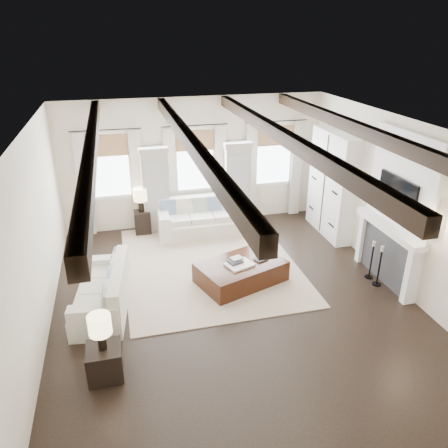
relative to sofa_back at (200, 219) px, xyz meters
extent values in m
plane|color=black|center=(0.02, -3.08, -0.36)|extent=(7.50, 7.50, 0.00)
cube|color=white|center=(0.02, 0.67, 1.24)|extent=(6.50, 0.04, 3.20)
cube|color=white|center=(0.02, -6.83, 1.24)|extent=(6.50, 0.04, 3.20)
cube|color=white|center=(-3.23, -3.08, 1.24)|extent=(0.04, 7.50, 3.20)
cube|color=white|center=(3.27, -3.08, 1.24)|extent=(0.04, 7.50, 3.20)
cube|color=white|center=(0.02, -3.08, 2.84)|extent=(6.50, 7.50, 0.04)
cube|color=black|center=(-2.18, -3.08, 2.72)|extent=(0.16, 7.40, 0.22)
cube|color=black|center=(-0.73, -3.08, 2.72)|extent=(0.16, 7.40, 0.22)
cube|color=black|center=(0.77, -3.08, 2.72)|extent=(0.16, 7.40, 0.22)
cube|color=black|center=(2.22, -3.08, 2.72)|extent=(0.16, 7.40, 0.22)
cube|color=white|center=(-2.03, 0.64, 1.29)|extent=(0.90, 0.03, 1.45)
cube|color=#A8734C|center=(-2.03, 0.58, 1.82)|extent=(0.94, 0.04, 0.50)
cube|color=silver|center=(-2.65, 0.54, 0.91)|extent=(0.28, 0.08, 2.50)
cube|color=silver|center=(-1.41, 0.54, 0.91)|extent=(0.28, 0.08, 2.50)
cylinder|color=black|center=(-2.03, 0.53, 2.19)|extent=(1.60, 0.02, 0.02)
cube|color=white|center=(0.02, 0.64, 1.29)|extent=(0.90, 0.03, 1.45)
cube|color=#A8734C|center=(0.02, 0.58, 1.82)|extent=(0.94, 0.04, 0.50)
cube|color=silver|center=(-0.60, 0.54, 0.91)|extent=(0.28, 0.08, 2.50)
cube|color=silver|center=(0.64, 0.54, 0.91)|extent=(0.28, 0.08, 2.50)
cylinder|color=black|center=(0.02, 0.53, 2.19)|extent=(1.60, 0.02, 0.02)
cube|color=white|center=(2.07, 0.64, 1.29)|extent=(0.90, 0.03, 1.45)
cube|color=#A8734C|center=(2.07, 0.58, 1.82)|extent=(0.94, 0.04, 0.50)
cube|color=silver|center=(1.45, 0.54, 0.91)|extent=(0.28, 0.08, 2.50)
cube|color=silver|center=(2.69, 0.54, 0.91)|extent=(0.28, 0.08, 2.50)
cylinder|color=black|center=(2.07, 0.53, 2.19)|extent=(1.60, 0.02, 0.02)
cube|color=#BEB4A8|center=(-1.00, 0.45, 0.64)|extent=(0.64, 0.38, 2.00)
cube|color=#B2B7BA|center=(-1.00, 0.25, 0.79)|extent=(0.48, 0.02, 1.40)
cube|color=#BEB4A8|center=(-1.00, 0.45, 1.70)|extent=(0.70, 0.42, 0.12)
cube|color=#BEB4A8|center=(1.05, 0.45, 0.64)|extent=(0.64, 0.38, 2.00)
cube|color=#B2B7BA|center=(1.05, 0.25, 0.79)|extent=(0.48, 0.02, 1.40)
cube|color=#BEB4A8|center=(1.05, 0.45, 1.70)|extent=(0.70, 0.42, 0.12)
cube|color=#2D2D30|center=(3.18, -3.08, 0.19)|extent=(0.18, 1.50, 1.10)
cube|color=black|center=(3.15, -3.08, 0.04)|extent=(0.10, 0.90, 0.70)
cube|color=white|center=(3.14, -3.90, 0.19)|extent=(0.26, 0.14, 1.10)
cube|color=white|center=(3.14, -2.26, 0.19)|extent=(0.26, 0.14, 1.10)
cube|color=white|center=(3.11, -3.08, 0.80)|extent=(0.32, 1.90, 0.12)
cube|color=white|center=(3.22, -3.08, 1.74)|extent=(0.10, 1.90, 1.80)
cube|color=black|center=(3.15, -3.08, 1.49)|extent=(0.07, 1.10, 0.64)
cylinder|color=#FFD899|center=(3.17, -4.13, 1.39)|extent=(0.10, 0.10, 0.14)
cube|color=silver|center=(3.07, -0.73, 0.89)|extent=(0.40, 1.70, 2.50)
cube|color=black|center=(2.86, -0.73, 0.89)|extent=(0.01, 0.02, 2.40)
cube|color=#BCA790|center=(-0.12, -1.62, -0.35)|extent=(3.58, 4.25, 0.02)
cube|color=silver|center=(0.00, -0.07, -0.16)|extent=(2.06, 0.94, 0.39)
cube|color=silver|center=(0.00, 0.29, 0.28)|extent=(1.95, 0.23, 0.49)
cube|color=silver|center=(-0.90, -0.06, 0.16)|extent=(0.26, 0.88, 0.25)
cube|color=silver|center=(0.90, -0.07, 0.16)|extent=(0.26, 0.88, 0.25)
cube|color=silver|center=(-0.57, -0.11, 0.10)|extent=(0.55, 0.59, 0.14)
cube|color=silver|center=(0.00, -0.11, 0.10)|extent=(0.55, 0.59, 0.14)
cube|color=silver|center=(0.56, -0.12, 0.10)|extent=(0.55, 0.59, 0.14)
cube|color=slate|center=(-0.73, 0.13, 0.31)|extent=(0.41, 0.22, 0.43)
cube|color=silver|center=(-0.36, 0.13, 0.31)|extent=(0.41, 0.22, 0.43)
cube|color=beige|center=(0.00, 0.12, 0.31)|extent=(0.41, 0.22, 0.43)
cube|color=slate|center=(0.37, 0.12, 0.31)|extent=(0.41, 0.22, 0.43)
cube|color=silver|center=(0.73, 0.12, 0.31)|extent=(0.41, 0.22, 0.43)
cube|color=silver|center=(-2.34, -2.74, -0.17)|extent=(1.10, 2.00, 0.36)
cube|color=silver|center=(-2.01, -2.78, 0.24)|extent=(0.43, 1.83, 0.45)
cube|color=silver|center=(-2.23, -1.91, 0.13)|extent=(0.84, 0.34, 0.24)
cube|color=silver|center=(-2.44, -3.57, 0.13)|extent=(0.84, 0.34, 0.24)
cube|color=silver|center=(-2.32, -2.21, 0.07)|extent=(0.61, 0.57, 0.13)
cube|color=silver|center=(-2.38, -2.73, 0.07)|extent=(0.61, 0.57, 0.13)
cube|color=silver|center=(-2.45, -3.26, 0.07)|extent=(0.61, 0.57, 0.13)
cube|color=slate|center=(-2.08, -2.08, 0.26)|extent=(0.24, 0.40, 0.40)
cube|color=silver|center=(-2.11, -2.35, 0.26)|extent=(0.24, 0.40, 0.40)
cube|color=beige|center=(-2.15, -2.62, 0.26)|extent=(0.24, 0.40, 0.40)
cube|color=slate|center=(-2.18, -2.90, 0.26)|extent=(0.24, 0.40, 0.40)
cube|color=silver|center=(-2.22, -3.17, 0.26)|extent=(0.24, 0.40, 0.40)
cube|color=beige|center=(-2.25, -3.44, 0.26)|extent=(0.24, 0.40, 0.40)
cube|color=black|center=(0.34, -2.46, -0.14)|extent=(1.90, 1.53, 0.43)
cube|color=white|center=(0.27, -2.56, 0.10)|extent=(0.60, 0.53, 0.04)
cube|color=#262628|center=(0.21, -2.50, 0.14)|extent=(0.31, 0.28, 0.04)
cube|color=beige|center=(0.25, -2.43, 0.17)|extent=(0.26, 0.23, 0.03)
cube|color=#262628|center=(0.75, -2.46, 0.09)|extent=(0.29, 0.25, 0.03)
cube|color=black|center=(-2.29, -4.47, -0.11)|extent=(0.50, 0.50, 0.50)
cylinder|color=black|center=(-2.29, -4.47, 0.28)|extent=(0.13, 0.13, 0.27)
cylinder|color=#F9D89E|center=(-2.29, -4.47, 0.56)|extent=(0.33, 0.33, 0.29)
cube|color=black|center=(-1.38, 0.32, -0.07)|extent=(0.38, 0.38, 0.57)
cylinder|color=black|center=(-1.38, 0.32, 0.36)|extent=(0.13, 0.13, 0.29)
cylinder|color=#F9D89E|center=(-1.38, 0.32, 0.66)|extent=(0.34, 0.34, 0.31)
cylinder|color=black|center=(2.92, -3.22, -0.34)|extent=(0.17, 0.17, 0.02)
cylinder|color=black|center=(2.92, -3.22, 0.02)|extent=(0.03, 0.03, 0.76)
cylinder|color=beige|center=(2.92, -3.22, 0.45)|extent=(0.07, 0.07, 0.11)
cylinder|color=black|center=(2.92, -2.94, -0.34)|extent=(0.17, 0.17, 0.02)
cylinder|color=black|center=(2.92, -2.94, 0.01)|extent=(0.03, 0.03, 0.73)
cylinder|color=beige|center=(2.92, -2.94, 0.41)|extent=(0.06, 0.06, 0.10)
camera|label=1|loc=(-1.82, -9.67, 4.31)|focal=35.00mm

